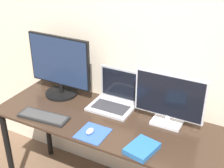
{
  "coord_description": "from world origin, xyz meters",
  "views": [
    {
      "loc": [
        0.88,
        -1.31,
        2.01
      ],
      "look_at": [
        -0.02,
        0.39,
        1.02
      ],
      "focal_mm": 50.0,
      "sensor_mm": 36.0,
      "label": 1
    }
  ],
  "objects_px": {
    "monitor_right": "(169,99)",
    "laptop": "(115,97)",
    "keyboard": "(44,117)",
    "monitor_left": "(60,67)",
    "mouse": "(90,131)",
    "book": "(142,148)"
  },
  "relations": [
    {
      "from": "monitor_left",
      "to": "laptop",
      "type": "height_order",
      "value": "monitor_left"
    },
    {
      "from": "monitor_right",
      "to": "keyboard",
      "type": "height_order",
      "value": "monitor_right"
    },
    {
      "from": "laptop",
      "to": "keyboard",
      "type": "height_order",
      "value": "laptop"
    },
    {
      "from": "monitor_left",
      "to": "monitor_right",
      "type": "bearing_deg",
      "value": 0.01
    },
    {
      "from": "laptop",
      "to": "mouse",
      "type": "distance_m",
      "value": 0.41
    },
    {
      "from": "monitor_right",
      "to": "mouse",
      "type": "relative_size",
      "value": 7.33
    },
    {
      "from": "mouse",
      "to": "book",
      "type": "height_order",
      "value": "mouse"
    },
    {
      "from": "monitor_right",
      "to": "monitor_left",
      "type": "bearing_deg",
      "value": -179.99
    },
    {
      "from": "monitor_right",
      "to": "keyboard",
      "type": "relative_size",
      "value": 1.26
    },
    {
      "from": "keyboard",
      "to": "book",
      "type": "xyz_separation_m",
      "value": [
        0.76,
        -0.01,
        0.01
      ]
    },
    {
      "from": "monitor_left",
      "to": "mouse",
      "type": "distance_m",
      "value": 0.64
    },
    {
      "from": "keyboard",
      "to": "mouse",
      "type": "distance_m",
      "value": 0.39
    },
    {
      "from": "mouse",
      "to": "keyboard",
      "type": "bearing_deg",
      "value": 178.67
    },
    {
      "from": "monitor_right",
      "to": "laptop",
      "type": "relative_size",
      "value": 1.48
    },
    {
      "from": "monitor_right",
      "to": "laptop",
      "type": "distance_m",
      "value": 0.45
    },
    {
      "from": "laptop",
      "to": "mouse",
      "type": "bearing_deg",
      "value": -86.4
    },
    {
      "from": "monitor_left",
      "to": "laptop",
      "type": "xyz_separation_m",
      "value": [
        0.46,
        0.05,
        -0.17
      ]
    },
    {
      "from": "mouse",
      "to": "book",
      "type": "relative_size",
      "value": 0.29
    },
    {
      "from": "monitor_right",
      "to": "book",
      "type": "relative_size",
      "value": 2.15
    },
    {
      "from": "monitor_right",
      "to": "keyboard",
      "type": "distance_m",
      "value": 0.89
    },
    {
      "from": "keyboard",
      "to": "laptop",
      "type": "bearing_deg",
      "value": 47.42
    },
    {
      "from": "monitor_left",
      "to": "mouse",
      "type": "xyz_separation_m",
      "value": [
        0.49,
        -0.36,
        -0.22
      ]
    }
  ]
}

